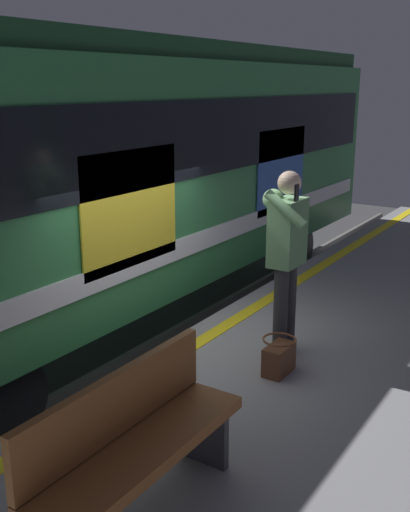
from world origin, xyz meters
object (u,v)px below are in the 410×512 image
train_carriage (136,160)px  handbag (279,357)px  bench (134,440)px  passenger (286,248)px

train_carriage → handbag: train_carriage is taller
train_carriage → handbag: 3.93m
bench → train_carriage: bearing=-141.1°
passenger → handbag: (0.42, 0.17, -0.91)m
train_carriage → passenger: (1.45, 3.00, -0.49)m
passenger → handbag: bearing=21.4°
passenger → bench: (2.59, 0.26, -0.58)m
train_carriage → passenger: size_ratio=5.55×
handbag → bench: bench is taller
passenger → handbag: 1.02m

